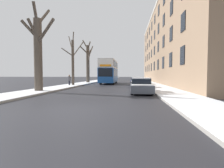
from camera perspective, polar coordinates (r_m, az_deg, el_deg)
ground_plane at (r=8.25m, az=-12.73°, el=-8.46°), size 320.00×320.00×0.00m
sidewalk_left at (r=61.32m, az=-2.47°, el=1.46°), size 3.08×130.00×0.16m
sidewalk_right at (r=60.79m, az=9.18°, el=1.41°), size 3.08×130.00×0.16m
terrace_facade_right at (r=39.24m, az=20.40°, el=12.15°), size 9.10×50.44×16.10m
bare_tree_left_0 at (r=18.05m, az=-22.96°, el=10.12°), size 3.60×3.97×8.50m
bare_tree_left_1 at (r=27.30m, az=-12.67°, el=7.56°), size 2.80×2.92×7.91m
bare_tree_left_2 at (r=36.35m, az=-7.89°, el=7.11°), size 2.39×3.98×8.82m
double_decker_bus at (r=33.13m, az=-0.98°, el=4.36°), size 2.62×10.13×4.36m
parked_car_0 at (r=15.70m, az=9.43°, el=-0.68°), size 1.84×4.42×1.40m
parked_car_1 at (r=21.62m, az=8.42°, el=0.33°), size 1.76×4.01×1.43m
parked_car_2 at (r=27.02m, az=7.89°, el=0.81°), size 1.76×4.19×1.38m
pedestrian_left_sidewalk at (r=26.95m, az=-13.76°, el=1.33°), size 0.36×0.36×1.67m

